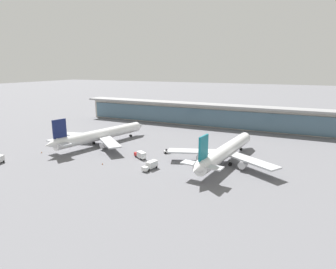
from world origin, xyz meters
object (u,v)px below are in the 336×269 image
airliner_centre_stand (225,151)px  service_truck_by_tail_white (167,151)px  service_truck_under_wing_white (151,165)px  service_truck_mid_apron_red (141,155)px  safety_cone_bravo (42,152)px  safety_cone_alpha (102,164)px  airliner_left_stand (99,135)px

airliner_centre_stand → service_truck_by_tail_white: (-27.68, 2.41, -4.25)m
airliner_centre_stand → service_truck_under_wing_white: bearing=-141.4°
service_truck_mid_apron_red → service_truck_by_tail_white: (7.14, 11.80, -0.82)m
service_truck_by_tail_white → safety_cone_bravo: 58.26m
service_truck_mid_apron_red → service_truck_by_tail_white: 13.81m
airliner_centre_stand → safety_cone_alpha: airliner_centre_stand is taller
airliner_centre_stand → service_truck_mid_apron_red: 36.22m
safety_cone_alpha → airliner_left_stand: bearing=130.0°
service_truck_under_wing_white → safety_cone_alpha: size_ratio=10.88×
service_truck_under_wing_white → service_truck_mid_apron_red: 14.53m
safety_cone_alpha → safety_cone_bravo: 35.69m
airliner_centre_stand → safety_cone_alpha: 50.67m
service_truck_under_wing_white → service_truck_by_tail_white: bearing=98.7°
service_truck_under_wing_white → service_truck_by_tail_white: size_ratio=2.34×
safety_cone_alpha → airliner_centre_stand: bearing=27.1°
airliner_left_stand → service_truck_mid_apron_red: (30.52, -10.77, -3.43)m
airliner_centre_stand → safety_cone_bravo: 83.67m
airliner_centre_stand → safety_cone_alpha: bearing=-152.9°
service_truck_mid_apron_red → airliner_left_stand: bearing=160.6°
service_truck_mid_apron_red → safety_cone_bravo: 47.50m
service_truck_by_tail_white → airliner_centre_stand: bearing=-5.0°
airliner_left_stand → service_truck_by_tail_white: airliner_left_stand is taller
service_truck_by_tail_white → service_truck_mid_apron_red: bearing=-121.2°
airliner_centre_stand → service_truck_by_tail_white: bearing=175.0°
service_truck_under_wing_white → safety_cone_bravo: bearing=-177.4°
airliner_centre_stand → safety_cone_alpha: (-44.92, -22.95, -4.81)m
airliner_left_stand → safety_cone_alpha: bearing=-50.0°
airliner_left_stand → safety_cone_bravo: 28.30m
airliner_centre_stand → service_truck_by_tail_white: airliner_centre_stand is taller
service_truck_mid_apron_red → safety_cone_alpha: service_truck_mid_apron_red is taller
airliner_centre_stand → service_truck_under_wing_white: (-24.33, -19.44, -3.43)m
service_truck_under_wing_white → service_truck_by_tail_white: (-3.35, 21.85, -0.82)m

